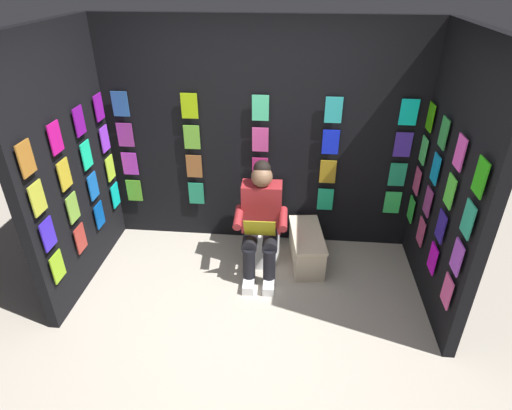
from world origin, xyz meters
The scene contains 7 objects.
ground_plane centered at (0.00, 0.00, 0.00)m, with size 30.00×30.00×0.00m, color #B2A899.
display_wall_back centered at (0.00, -1.68, 1.22)m, with size 3.41×0.14×2.44m.
display_wall_left centered at (-1.70, -0.81, 1.22)m, with size 0.14×1.63×2.44m.
display_wall_right centered at (1.70, -0.81, 1.22)m, with size 0.14×1.63×2.44m.
toilet centered at (-0.05, -1.26, 0.33)m, with size 0.41×0.56×0.77m.
person_reading centered at (-0.06, -1.03, 0.60)m, with size 0.53×0.69×1.19m.
comic_longbox_near centered at (-0.54, -1.20, 0.18)m, with size 0.41×0.77×0.36m.
Camera 1 is at (-0.35, 2.54, 2.83)m, focal length 29.64 mm.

